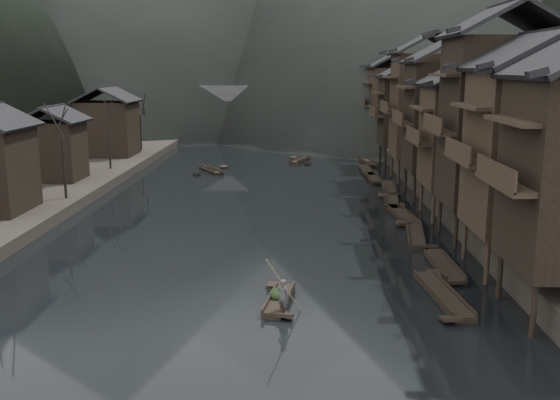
{
  "coord_description": "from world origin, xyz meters",
  "views": [
    {
      "loc": [
        3.48,
        -37.02,
        11.95
      ],
      "look_at": [
        2.32,
        7.43,
        2.5
      ],
      "focal_mm": 40.0,
      "sensor_mm": 36.0,
      "label": 1
    }
  ],
  "objects": [
    {
      "name": "boatman",
      "position": [
        2.89,
        -8.24,
        1.28
      ],
      "size": [
        0.74,
        0.67,
        1.7
      ],
      "primitive_type": "imported",
      "rotation": [
        0.0,
        0.0,
        2.6
      ],
      "color": "#4C4C4E",
      "rests_on": "hero_sampan"
    },
    {
      "name": "moored_sampans",
      "position": [
        12.1,
        18.34,
        0.2
      ],
      "size": [
        3.26,
        55.35,
        0.47
      ],
      "color": "black",
      "rests_on": "water"
    },
    {
      "name": "hero_sampan",
      "position": [
        2.64,
        -6.57,
        0.2
      ],
      "size": [
        1.64,
        4.88,
        0.43
      ],
      "color": "black",
      "rests_on": "water"
    },
    {
      "name": "left_houses",
      "position": [
        -20.5,
        20.12,
        5.66
      ],
      "size": [
        8.1,
        53.2,
        8.73
      ],
      "color": "black",
      "rests_on": "left_bank"
    },
    {
      "name": "stilt_houses",
      "position": [
        17.28,
        19.0,
        9.03
      ],
      "size": [
        9.0,
        67.6,
        16.38
      ],
      "color": "black",
      "rests_on": "ground"
    },
    {
      "name": "water",
      "position": [
        0.0,
        0.0,
        0.0
      ],
      "size": [
        300.0,
        300.0,
        0.0
      ],
      "primitive_type": "plane",
      "color": "black",
      "rests_on": "ground"
    },
    {
      "name": "bamboo_pole",
      "position": [
        3.09,
        -8.24,
        4.05
      ],
      "size": [
        2.02,
        2.06,
        3.82
      ],
      "primitive_type": "cylinder",
      "rotation": [
        0.63,
        0.0,
        -0.77
      ],
      "color": "#8C7A51",
      "rests_on": "boatman"
    },
    {
      "name": "right_bank",
      "position": [
        35.0,
        40.0,
        0.9
      ],
      "size": [
        40.0,
        200.0,
        1.8
      ],
      "primitive_type": "cube",
      "color": "#2D2823",
      "rests_on": "ground"
    },
    {
      "name": "midriver_boats",
      "position": [
        -0.06,
        50.93,
        0.2
      ],
      "size": [
        13.91,
        39.84,
        0.45
      ],
      "color": "black",
      "rests_on": "water"
    },
    {
      "name": "stone_bridge",
      "position": [
        -0.0,
        72.0,
        5.11
      ],
      "size": [
        40.0,
        6.0,
        9.0
      ],
      "color": "#4C4C4F",
      "rests_on": "ground"
    },
    {
      "name": "cargo_heap",
      "position": [
        2.61,
        -6.36,
        0.75
      ],
      "size": [
        1.06,
        1.39,
        0.64
      ],
      "primitive_type": "ellipsoid",
      "color": "black",
      "rests_on": "hero_sampan"
    },
    {
      "name": "bare_trees",
      "position": [
        -17.0,
        17.07,
        6.39
      ],
      "size": [
        3.79,
        62.03,
        7.59
      ],
      "color": "black",
      "rests_on": "left_bank"
    }
  ]
}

